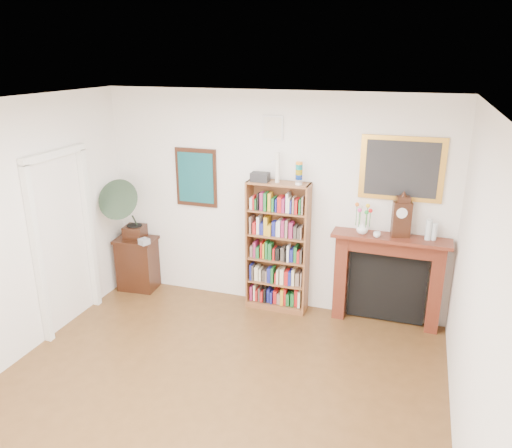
{
  "coord_description": "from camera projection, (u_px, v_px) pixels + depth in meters",
  "views": [
    {
      "loc": [
        1.72,
        -3.39,
        3.2
      ],
      "look_at": [
        0.08,
        1.6,
        1.41
      ],
      "focal_mm": 35.0,
      "sensor_mm": 36.0,
      "label": 1
    }
  ],
  "objects": [
    {
      "name": "room",
      "position": [
        187.0,
        283.0,
        4.14
      ],
      "size": [
        4.51,
        5.01,
        2.81
      ],
      "color": "#523419",
      "rests_on": "ground"
    },
    {
      "name": "door_casing",
      "position": [
        63.0,
        226.0,
        5.92
      ],
      "size": [
        0.08,
        1.02,
        2.17
      ],
      "color": "white",
      "rests_on": "left_wall"
    },
    {
      "name": "cd_stack",
      "position": [
        144.0,
        242.0,
        6.74
      ],
      "size": [
        0.16,
        0.16,
        0.08
      ],
      "primitive_type": "cube",
      "rotation": [
        0.0,
        0.0,
        -0.41
      ],
      "color": "#B1B2BD",
      "rests_on": "side_cabinet"
    },
    {
      "name": "small_picture",
      "position": [
        273.0,
        128.0,
        6.06
      ],
      "size": [
        0.26,
        0.04,
        0.3
      ],
      "color": "white",
      "rests_on": "back_wall"
    },
    {
      "name": "teal_poster",
      "position": [
        196.0,
        178.0,
        6.6
      ],
      "size": [
        0.58,
        0.04,
        0.78
      ],
      "color": "black",
      "rests_on": "back_wall"
    },
    {
      "name": "bottle_left",
      "position": [
        429.0,
        230.0,
        5.73
      ],
      "size": [
        0.07,
        0.07,
        0.24
      ],
      "primitive_type": "cylinder",
      "color": "silver",
      "rests_on": "fireplace"
    },
    {
      "name": "bottle_right",
      "position": [
        434.0,
        232.0,
        5.73
      ],
      "size": [
        0.06,
        0.06,
        0.2
      ],
      "primitive_type": "cylinder",
      "color": "silver",
      "rests_on": "fireplace"
    },
    {
      "name": "teacup",
      "position": [
        377.0,
        235.0,
        5.83
      ],
      "size": [
        0.1,
        0.1,
        0.07
      ],
      "primitive_type": "imported",
      "rotation": [
        0.0,
        0.0,
        0.14
      ],
      "color": "white",
      "rests_on": "fireplace"
    },
    {
      "name": "bookshelf",
      "position": [
        278.0,
        240.0,
        6.35
      ],
      "size": [
        0.79,
        0.29,
        1.97
      ],
      "rotation": [
        0.0,
        0.0,
        -0.01
      ],
      "color": "brown",
      "rests_on": "floor"
    },
    {
      "name": "mantel_clock",
      "position": [
        402.0,
        218.0,
        5.78
      ],
      "size": [
        0.23,
        0.16,
        0.49
      ],
      "rotation": [
        0.0,
        0.0,
        0.24
      ],
      "color": "black",
      "rests_on": "fireplace"
    },
    {
      "name": "flower_vase",
      "position": [
        362.0,
        228.0,
        5.94
      ],
      "size": [
        0.17,
        0.17,
        0.15
      ],
      "primitive_type": "imported",
      "rotation": [
        0.0,
        0.0,
        -0.23
      ],
      "color": "white",
      "rests_on": "fireplace"
    },
    {
      "name": "gilt_painting",
      "position": [
        402.0,
        169.0,
        5.73
      ],
      "size": [
        0.95,
        0.04,
        0.75
      ],
      "color": "gold",
      "rests_on": "back_wall"
    },
    {
      "name": "fireplace",
      "position": [
        388.0,
        272.0,
        6.07
      ],
      "size": [
        1.39,
        0.36,
        1.17
      ],
      "rotation": [
        0.0,
        0.0,
        -0.02
      ],
      "color": "#542013",
      "rests_on": "floor"
    },
    {
      "name": "side_cabinet",
      "position": [
        138.0,
        263.0,
        7.09
      ],
      "size": [
        0.59,
        0.45,
        0.76
      ],
      "primitive_type": "cube",
      "rotation": [
        0.0,
        0.0,
        0.08
      ],
      "color": "black",
      "rests_on": "floor"
    },
    {
      "name": "gramophone",
      "position": [
        126.0,
        206.0,
        6.72
      ],
      "size": [
        0.63,
        0.74,
        0.9
      ],
      "rotation": [
        0.0,
        0.0,
        0.13
      ],
      "color": "black",
      "rests_on": "side_cabinet"
    }
  ]
}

